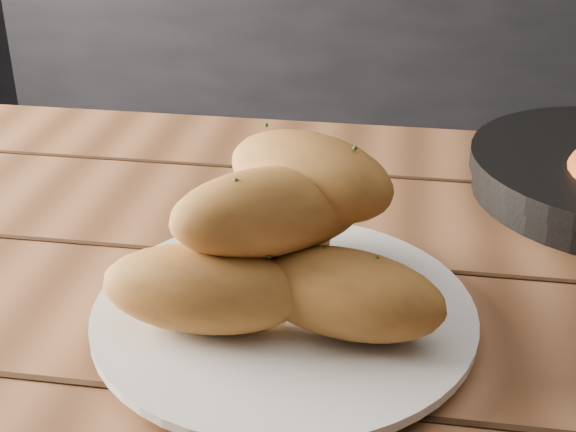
# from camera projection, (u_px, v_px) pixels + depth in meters

# --- Properties ---
(counter) EXTENTS (2.80, 0.60, 0.90)m
(counter) POSITION_uv_depth(u_px,v_px,m) (485.00, 50.00, 2.45)
(counter) COLOR black
(counter) RESTS_ON ground
(table) EXTENTS (1.55, 0.92, 0.75)m
(table) POSITION_uv_depth(u_px,v_px,m) (446.00, 427.00, 0.68)
(table) COLOR #935B37
(table) RESTS_ON ground
(plate) EXTENTS (0.31, 0.31, 0.02)m
(plate) POSITION_uv_depth(u_px,v_px,m) (284.00, 315.00, 0.65)
(plate) COLOR silver
(plate) RESTS_ON table
(bread_rolls) EXTENTS (0.27, 0.21, 0.14)m
(bread_rolls) POSITION_uv_depth(u_px,v_px,m) (283.00, 242.00, 0.62)
(bread_rolls) COLOR #B87733
(bread_rolls) RESTS_ON plate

